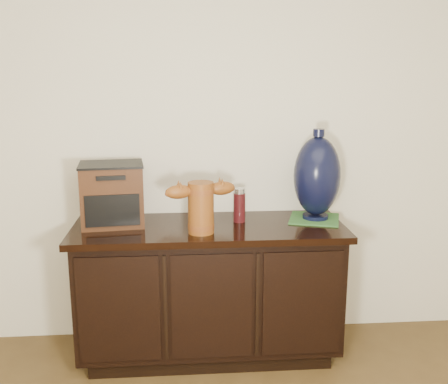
{
  "coord_description": "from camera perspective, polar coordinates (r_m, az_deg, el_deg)",
  "views": [
    {
      "loc": [
        -0.13,
        -0.48,
        1.56
      ],
      "look_at": [
        0.08,
        2.18,
        0.95
      ],
      "focal_mm": 42.0,
      "sensor_mm": 36.0,
      "label": 1
    }
  ],
  "objects": [
    {
      "name": "lamp_base",
      "position": [
        2.92,
        10.09,
        1.67
      ],
      "size": [
        0.32,
        0.32,
        0.5
      ],
      "rotation": [
        0.0,
        0.0,
        -0.3
      ],
      "color": "black",
      "rests_on": "green_mat"
    },
    {
      "name": "spray_can",
      "position": [
        2.87,
        1.68,
        -1.47
      ],
      "size": [
        0.06,
        0.06,
        0.19
      ],
      "color": "#5B0F14",
      "rests_on": "sideboard"
    },
    {
      "name": "terracotta_vessel",
      "position": [
        2.66,
        -2.53,
        -1.37
      ],
      "size": [
        0.37,
        0.17,
        0.26
      ],
      "rotation": [
        0.0,
        0.0,
        0.29
      ],
      "color": "brown",
      "rests_on": "sideboard"
    },
    {
      "name": "tv_radio",
      "position": [
        2.87,
        -12.06,
        -0.24
      ],
      "size": [
        0.36,
        0.3,
        0.33
      ],
      "rotation": [
        0.0,
        0.0,
        0.11
      ],
      "color": "#402110",
      "rests_on": "sideboard"
    },
    {
      "name": "room",
      "position": [
        0.56,
        9.9,
        -15.32
      ],
      "size": [
        5.0,
        5.0,
        5.0
      ],
      "color": "#4F391B",
      "rests_on": "ground"
    },
    {
      "name": "sideboard",
      "position": [
        2.95,
        -1.62,
        -10.52
      ],
      "size": [
        1.46,
        0.56,
        0.75
      ],
      "color": "black",
      "rests_on": "ground"
    },
    {
      "name": "green_mat",
      "position": [
        2.98,
        9.81,
        -2.88
      ],
      "size": [
        0.33,
        0.33,
        0.01
      ],
      "primitive_type": "cube",
      "rotation": [
        0.0,
        0.0,
        -0.3
      ],
      "color": "#34692F",
      "rests_on": "sideboard"
    }
  ]
}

